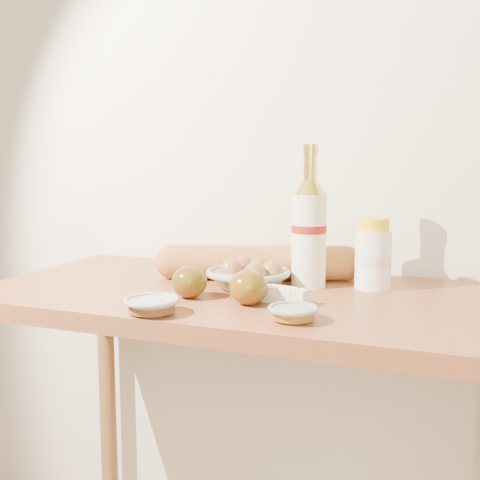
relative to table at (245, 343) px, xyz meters
name	(u,v)px	position (x,y,z in m)	size (l,w,h in m)	color
back_wall	(289,120)	(0.00, 0.33, 0.52)	(3.50, 0.02, 2.60)	white
table	(245,343)	(0.00, 0.00, 0.00)	(1.20, 0.60, 0.90)	#A26034
bourbon_bottle	(309,230)	(0.12, 0.09, 0.26)	(0.09, 0.09, 0.33)	white
cream_bottle	(373,256)	(0.27, 0.13, 0.20)	(0.11, 0.11, 0.16)	white
egg_bowl	(249,276)	(0.00, 0.02, 0.15)	(0.25, 0.25, 0.07)	#97A5A0
baguette	(258,263)	(-0.01, 0.13, 0.17)	(0.51, 0.24, 0.09)	#C27D3B
apple_redgreen_front	(189,282)	(-0.09, -0.11, 0.16)	(0.08, 0.08, 0.07)	maroon
apple_redgreen_right	(248,287)	(0.05, -0.12, 0.16)	(0.08, 0.08, 0.07)	maroon
sugar_bowl	(152,305)	(-0.10, -0.26, 0.14)	(0.13, 0.13, 0.03)	#99A7A0
syrup_bowl	(293,313)	(0.17, -0.20, 0.14)	(0.11, 0.11, 0.03)	gray
butter_stick	(281,295)	(0.11, -0.08, 0.14)	(0.12, 0.05, 0.03)	#EFE8B9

